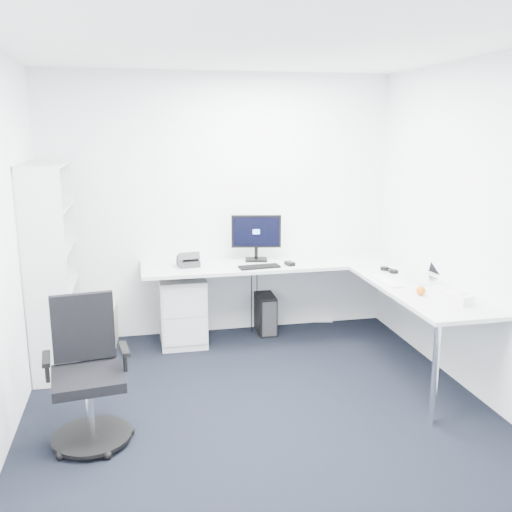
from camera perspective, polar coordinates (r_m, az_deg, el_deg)
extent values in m
plane|color=black|center=(4.41, 0.99, -16.61)|extent=(4.20, 4.20, 0.00)
plane|color=white|center=(3.87, 1.15, 20.73)|extent=(4.20, 4.20, 0.00)
cube|color=white|center=(5.96, -3.54, 4.96)|extent=(3.60, 0.02, 2.70)
cube|color=white|center=(2.03, 14.92, -11.53)|extent=(3.60, 0.02, 2.70)
cube|color=white|center=(4.67, 23.13, 1.71)|extent=(0.02, 4.20, 2.70)
cube|color=#BCBEBE|center=(5.86, -7.37, -5.34)|extent=(0.45, 0.56, 0.69)
cube|color=black|center=(6.16, 0.90, -5.70)|extent=(0.20, 0.43, 0.41)
cube|color=beige|center=(5.96, -14.74, -6.88)|extent=(0.21, 0.43, 0.39)
cube|color=white|center=(6.54, 6.21, -6.38)|extent=(0.33, 0.12, 0.04)
cube|color=black|center=(5.56, 0.33, -1.08)|extent=(0.41, 0.18, 0.02)
cube|color=black|center=(5.67, 3.40, -0.76)|extent=(0.09, 0.12, 0.04)
cube|color=white|center=(5.21, 12.88, -2.43)|extent=(0.14, 0.44, 0.01)
sphere|color=#D66213|center=(4.86, 16.16, -3.35)|extent=(0.07, 0.07, 0.07)
cube|color=white|center=(4.74, 19.58, -4.01)|extent=(0.16, 0.24, 0.08)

